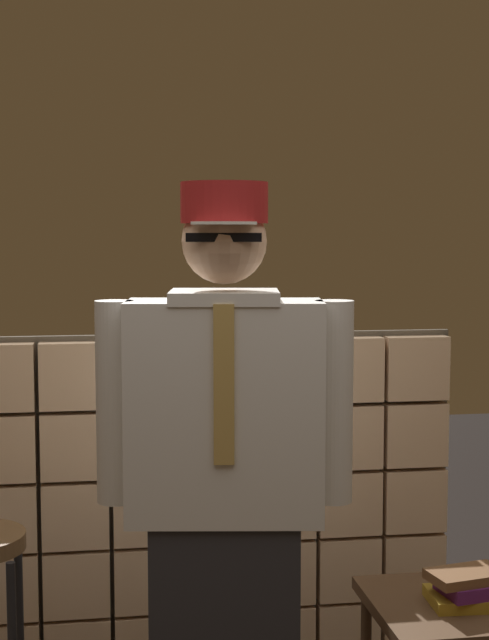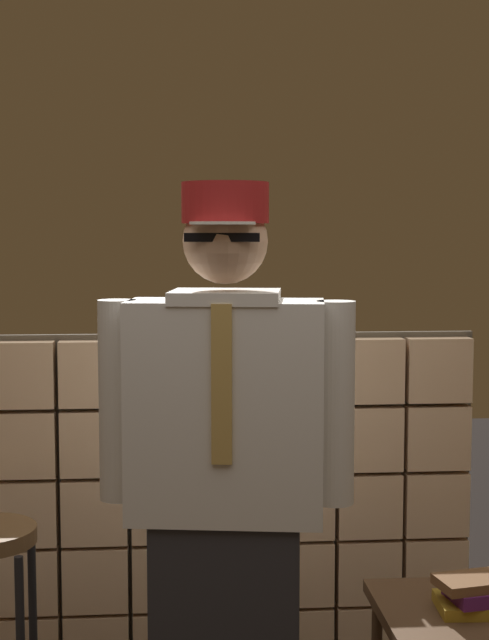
{
  "view_description": "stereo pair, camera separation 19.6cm",
  "coord_description": "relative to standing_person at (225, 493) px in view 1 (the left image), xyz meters",
  "views": [
    {
      "loc": [
        -0.44,
        -2.3,
        1.7
      ],
      "look_at": [
        -0.03,
        0.29,
        1.45
      ],
      "focal_mm": 53.68,
      "sensor_mm": 36.0,
      "label": 1
    },
    {
      "loc": [
        -0.24,
        -2.32,
        1.7
      ],
      "look_at": [
        -0.03,
        0.29,
        1.45
      ],
      "focal_mm": 53.68,
      "sensor_mm": 36.0,
      "label": 2
    }
  ],
  "objects": [
    {
      "name": "glass_block_wall",
      "position": [
        0.08,
        0.89,
        -0.31
      ],
      "size": [
        1.86,
        0.1,
        1.33
      ],
      "color": "#E0B78C",
      "rests_on": "ground"
    },
    {
      "name": "standing_person",
      "position": [
        0.0,
        0.0,
        0.0
      ],
      "size": [
        0.74,
        0.35,
        1.83
      ],
      "rotation": [
        0.0,
        0.0,
        -0.15
      ],
      "color": "#28282D",
      "rests_on": "ground"
    },
    {
      "name": "side_table",
      "position": [
        0.74,
        0.1,
        -0.48
      ],
      "size": [
        0.52,
        0.52,
        0.55
      ],
      "color": "#513823",
      "rests_on": "ground"
    },
    {
      "name": "book_stack",
      "position": [
        0.77,
        0.07,
        -0.35
      ],
      "size": [
        0.26,
        0.2,
        0.11
      ],
      "color": "olive",
      "rests_on": "side_table"
    },
    {
      "name": "coffee_mug",
      "position": [
        0.82,
        0.13,
        -0.36
      ],
      "size": [
        0.13,
        0.08,
        0.09
      ],
      "color": "navy",
      "rests_on": "side_table"
    }
  ]
}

